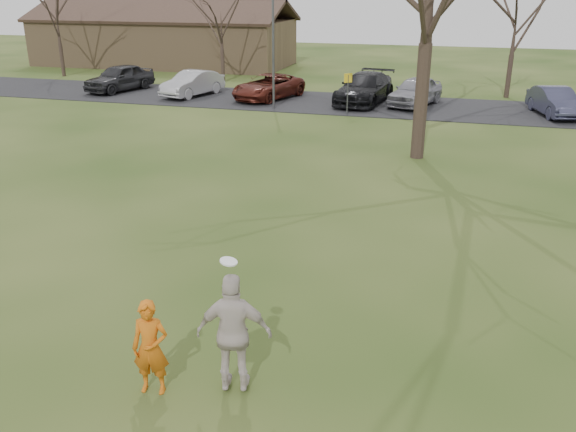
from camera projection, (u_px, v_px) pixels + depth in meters
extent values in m
plane|color=#1E380F|center=(222.00, 385.00, 9.90)|extent=(120.00, 120.00, 0.00)
cube|color=black|center=(394.00, 106.00, 32.32)|extent=(62.00, 6.50, 0.04)
imported|color=#C85E10|center=(151.00, 348.00, 9.48)|extent=(0.65, 0.48, 1.63)
imported|color=#252528|center=(119.00, 78.00, 36.51)|extent=(3.05, 4.99, 1.59)
imported|color=#A7A6AC|center=(192.00, 83.00, 34.91)|extent=(2.61, 4.57, 1.43)
imported|color=#531C13|center=(268.00, 87.00, 34.03)|extent=(3.63, 5.37, 1.37)
imported|color=black|center=(364.00, 88.00, 32.79)|extent=(3.00, 5.78, 1.60)
imported|color=gray|center=(415.00, 91.00, 32.17)|extent=(3.03, 4.73, 1.50)
imported|color=#32334B|center=(555.00, 102.00, 29.70)|extent=(2.46, 4.40, 1.37)
imported|color=beige|center=(234.00, 333.00, 9.36)|extent=(1.26, 0.73, 2.02)
cylinder|color=white|center=(229.00, 262.00, 8.96)|extent=(0.27, 0.27, 0.08)
cube|color=#8C6D4C|center=(164.00, 42.00, 48.42)|extent=(20.00, 8.00, 3.50)
cube|color=#33231C|center=(150.00, 11.00, 45.67)|extent=(20.60, 4.40, 1.78)
cube|color=#33231C|center=(173.00, 9.00, 49.35)|extent=(20.60, 4.40, 1.78)
cube|color=#38281E|center=(161.00, 0.00, 47.26)|extent=(20.60, 0.45, 0.20)
cylinder|color=#47474C|center=(273.00, 51.00, 30.52)|extent=(0.12, 0.12, 6.00)
cylinder|color=#47474C|center=(348.00, 95.00, 29.78)|extent=(0.06, 0.06, 2.00)
cube|color=yellow|center=(348.00, 78.00, 29.47)|extent=(0.35, 0.35, 0.45)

